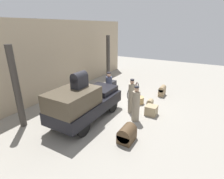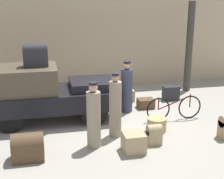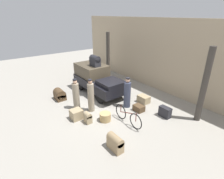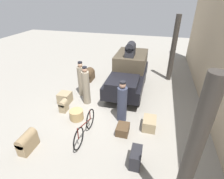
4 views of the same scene
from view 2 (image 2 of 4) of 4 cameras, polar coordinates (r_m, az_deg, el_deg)
The scene contains 16 objects.
ground_plane at distance 9.51m, azimuth -0.92°, elevation -5.91°, with size 30.00×30.00×0.00m, color gray.
station_building_facade at distance 12.89m, azimuth -4.65°, elevation 10.29°, with size 16.00×0.15×4.50m.
canopy_pillar_right at distance 12.67m, azimuth 13.93°, elevation 7.49°, with size 0.27×0.27×3.50m.
truck at distance 9.54m, azimuth -12.45°, elevation -0.33°, with size 3.83×1.65×1.70m.
bicycle at distance 9.72m, azimuth 11.30°, elevation -3.33°, with size 1.77×0.04×0.79m.
wicker_basket at distance 8.88m, azimuth 8.17°, elevation -6.37°, with size 0.54×0.54×0.39m.
porter_with_bicycle at distance 7.72m, azimuth -3.37°, elevation -5.16°, with size 0.35×0.35×1.68m.
porter_standing_middle at distance 8.29m, azimuth 0.60°, elevation -3.30°, with size 0.33×0.33×1.75m.
porter_lifting_near_truck at distance 10.12m, azimuth 2.72°, elevation 0.10°, with size 0.37×0.37×1.68m.
suitcase_tan_flat at distance 8.10m, azimuth 7.71°, elevation -8.05°, with size 0.36×0.28×0.53m.
trunk_wicker_pale at distance 11.34m, azimuth 2.32°, elevation -1.07°, with size 0.65×0.47×0.41m.
suitcase_small_leather at distance 11.62m, azimuth 10.71°, elevation -0.65°, with size 0.59×0.31×0.52m.
trunk_large_brown at distance 7.69m, azimuth 3.97°, elevation -9.59°, with size 0.52×0.54×0.48m.
trunk_umber_medium at distance 10.69m, azimuth 6.18°, elevation -2.53°, with size 0.54×0.43×0.32m.
trunk_barrel_dark at distance 7.56m, azimuth -15.11°, elevation -10.17°, with size 0.72×0.54×0.64m.
trunk_on_truck_roof at distance 9.29m, azimuth -13.81°, elevation 6.18°, with size 0.69×0.42×0.67m.
Camera 2 is at (-1.74, -8.62, 3.60)m, focal length 50.00 mm.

